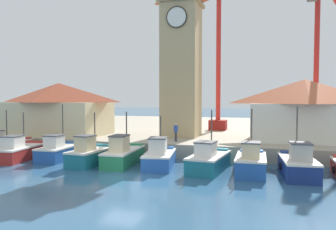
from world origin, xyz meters
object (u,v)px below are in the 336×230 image
at_px(fishing_boat_far_left, 0,147).
at_px(fishing_boat_left_outer, 19,151).
at_px(fishing_boat_far_right, 298,164).
at_px(clock_tower, 181,50).
at_px(warehouse_left, 59,108).
at_px(fishing_boat_mid_left, 91,154).
at_px(port_crane_far, 317,73).
at_px(fishing_boat_right_inner, 209,160).
at_px(fishing_boat_center, 123,154).
at_px(port_crane_near, 218,62).
at_px(fishing_boat_mid_right, 159,157).
at_px(dock_worker_near_tower, 176,132).
at_px(fishing_boat_right_outer, 251,162).
at_px(warehouse_right, 304,109).
at_px(fishing_boat_left_inner, 59,151).

xyz_separation_m(fishing_boat_far_left, fishing_boat_left_outer, (2.43, -0.55, -0.11)).
bearing_deg(fishing_boat_far_right, clock_tower, 136.54).
bearing_deg(warehouse_left, fishing_boat_mid_left, -43.78).
bearing_deg(port_crane_far, fishing_boat_left_outer, -144.70).
bearing_deg(warehouse_left, fishing_boat_right_inner, -23.58).
height_order(fishing_boat_far_left, fishing_boat_right_inner, fishing_boat_right_inner).
relative_size(fishing_boat_far_left, warehouse_left, 0.53).
bearing_deg(fishing_boat_far_left, fishing_boat_far_right, -0.58).
relative_size(fishing_boat_mid_left, clock_tower, 0.24).
xyz_separation_m(fishing_boat_center, port_crane_near, (4.57, 17.19, 8.60)).
height_order(fishing_boat_left_outer, fishing_boat_right_inner, fishing_boat_right_inner).
bearing_deg(fishing_boat_mid_right, fishing_boat_right_inner, -3.20).
bearing_deg(dock_worker_near_tower, fishing_boat_right_inner, -55.13).
distance_m(clock_tower, warehouse_left, 14.07).
bearing_deg(fishing_boat_right_outer, warehouse_left, 159.38).
xyz_separation_m(clock_tower, warehouse_left, (-12.61, -2.21, -5.83)).
bearing_deg(warehouse_right, warehouse_left, -175.57).
height_order(fishing_boat_left_inner, warehouse_left, warehouse_left).
relative_size(fishing_boat_mid_right, fishing_boat_right_inner, 0.94).
height_order(warehouse_right, port_crane_near, port_crane_near).
distance_m(fishing_boat_left_outer, port_crane_far, 30.71).
bearing_deg(warehouse_left, fishing_boat_far_left, -96.70).
xyz_separation_m(fishing_boat_left_outer, clock_tower, (11.03, 9.90, 9.07)).
bearing_deg(fishing_boat_center, fishing_boat_left_inner, 177.11).
relative_size(fishing_boat_center, fishing_boat_right_outer, 1.22).
bearing_deg(fishing_boat_mid_left, fishing_boat_mid_right, 6.78).
bearing_deg(fishing_boat_center, clock_tower, 77.26).
xyz_separation_m(fishing_boat_right_inner, dock_worker_near_tower, (-3.84, 5.51, 1.30)).
height_order(warehouse_left, port_crane_near, port_crane_near).
height_order(fishing_boat_mid_left, fishing_boat_far_right, fishing_boat_far_right).
bearing_deg(dock_worker_near_tower, fishing_boat_far_right, -29.75).
height_order(fishing_boat_mid_right, fishing_boat_right_inner, fishing_boat_right_inner).
relative_size(warehouse_left, port_crane_far, 0.59).
bearing_deg(fishing_boat_left_outer, fishing_boat_far_left, 167.18).
xyz_separation_m(fishing_boat_right_outer, warehouse_left, (-19.82, 7.46, 3.19)).
relative_size(fishing_boat_far_left, fishing_boat_far_right, 1.11).
relative_size(fishing_boat_left_inner, fishing_boat_mid_left, 1.04).
distance_m(fishing_boat_left_inner, fishing_boat_right_inner, 12.32).
distance_m(fishing_boat_right_outer, warehouse_left, 21.42).
height_order(fishing_boat_left_outer, port_crane_near, port_crane_near).
bearing_deg(fishing_boat_far_right, fishing_boat_right_outer, -178.32).
height_order(fishing_boat_far_right, clock_tower, clock_tower).
distance_m(fishing_boat_mid_left, warehouse_left, 11.78).
xyz_separation_m(fishing_boat_far_left, fishing_boat_left_inner, (5.56, 0.35, -0.10)).
bearing_deg(port_crane_near, port_crane_far, -2.77).
xyz_separation_m(fishing_boat_mid_left, warehouse_right, (15.81, 9.71, 3.23)).
bearing_deg(port_crane_far, dock_worker_near_tower, -138.02).
relative_size(fishing_boat_right_inner, clock_tower, 0.27).
bearing_deg(fishing_boat_left_inner, clock_tower, 48.75).
xyz_separation_m(fishing_boat_left_inner, fishing_boat_mid_left, (3.47, -1.06, 0.05)).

